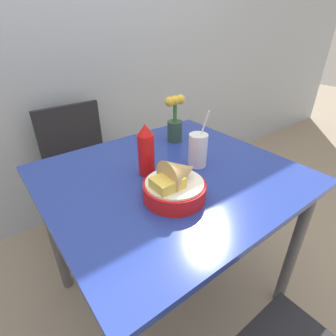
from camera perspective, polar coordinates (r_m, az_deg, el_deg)
ground_plane at (r=1.61m, az=0.47°, el=-25.22°), size 12.00×12.00×0.00m
wall_window at (r=1.85m, az=-22.04°, el=27.29°), size 7.00×0.06×2.60m
dining_table at (r=1.14m, az=0.61°, el=-5.91°), size 0.99×0.90×0.77m
chair_far_window at (r=1.78m, az=-18.56°, el=1.33°), size 0.40×0.40×0.86m
food_basket at (r=0.91m, az=1.78°, el=-3.44°), size 0.22×0.22×0.16m
ketchup_bottle at (r=1.03m, az=-4.81°, el=3.75°), size 0.07×0.07×0.21m
drink_cup at (r=1.11m, az=6.48°, el=3.70°), size 0.08×0.08×0.25m
flower_vase at (r=1.33m, az=1.51°, el=10.23°), size 0.11×0.08×0.23m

